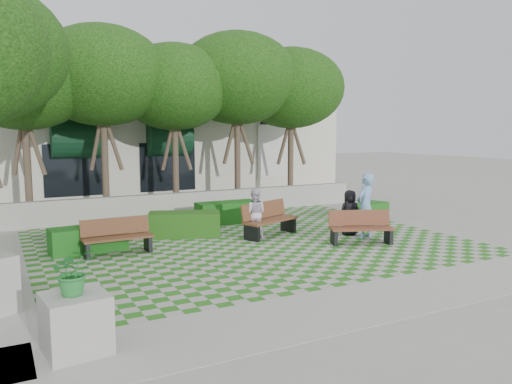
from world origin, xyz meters
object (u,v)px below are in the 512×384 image
hedge_midleft (185,224)px  planter_front (75,310)px  bench_mid (269,220)px  person_dark (350,213)px  hedge_midright (227,212)px  person_blue (365,206)px  person_white (254,213)px  hedge_west (88,239)px  bench_west (117,237)px  bench_east (361,228)px  hedge_east (367,212)px

hedge_midleft → planter_front: planter_front is taller
bench_mid → person_dark: size_ratio=1.49×
hedge_midright → person_blue: (2.73, -4.17, 0.61)m
person_white → bench_mid: bearing=-148.8°
hedge_west → person_dark: size_ratio=1.39×
bench_west → planter_front: planter_front is taller
bench_west → person_blue: (7.16, -1.48, 0.53)m
person_dark → planter_front: bearing=40.1°
planter_front → person_blue: (9.01, 4.21, 0.35)m
hedge_midleft → person_white: bearing=-31.5°
bench_east → bench_mid: size_ratio=0.90×
hedge_east → hedge_midleft: bearing=174.5°
planter_front → hedge_midright: bearing=53.2°
person_dark → person_blue: bearing=117.6°
bench_mid → person_white: bearing=157.4°
bench_east → hedge_east: bearing=69.3°
person_white → bench_east: bearing=169.7°
bench_east → bench_mid: 2.85m
hedge_midright → bench_mid: bearing=-84.3°
person_blue → hedge_midright: bearing=-76.1°
hedge_west → person_white: size_ratio=1.31×
planter_front → person_blue: 9.95m
hedge_midleft → bench_mid: bearing=-26.0°
person_white → person_blue: bearing=-176.3°
bench_east → hedge_midleft: 5.36m
planter_front → person_dark: bearing=28.3°
planter_front → bench_west: bearing=72.0°
person_blue → hedge_west: bearing=-34.5°
person_blue → bench_east: bearing=22.5°
bench_east → bench_west: bearing=-175.0°
planter_front → person_white: bearing=44.0°
bench_west → person_blue: person_blue is taller
person_white → hedge_midright: bearing=-63.0°
hedge_midleft → person_dark: person_dark is taller
planter_front → bench_mid: bearing=41.7°
hedge_midright → planter_front: 10.48m
hedge_east → hedge_west: 9.67m
bench_west → hedge_west: bearing=134.1°
hedge_east → person_dark: 2.59m
bench_mid → planter_front: 8.76m
hedge_west → person_blue: bearing=-15.2°
hedge_midleft → hedge_west: size_ratio=1.10×
bench_mid → hedge_midleft: bearing=132.5°
hedge_west → person_white: 4.88m
bench_west → hedge_midright: 5.18m
bench_west → hedge_east: 9.05m
bench_east → hedge_west: (-7.19, 2.66, -0.11)m
bench_east → hedge_west: size_ratio=0.97×
bench_west → hedge_west: size_ratio=0.93×
hedge_midright → planter_front: size_ratio=1.37×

